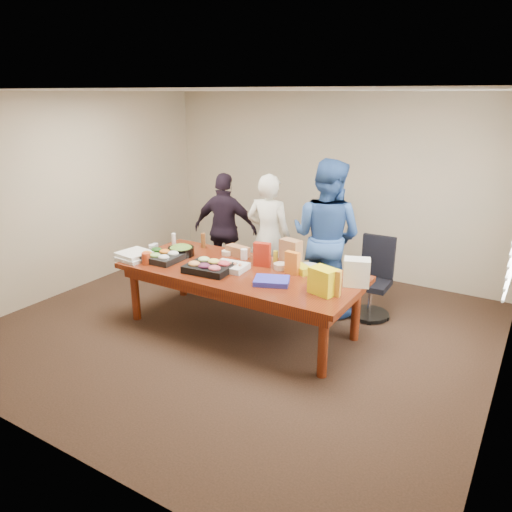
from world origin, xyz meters
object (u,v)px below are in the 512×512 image
Objects in this scene: office_chair at (372,281)px; person_center at (269,237)px; conference_table at (241,300)px; person_right at (326,237)px; sheet_cake at (230,267)px; salad_bowl at (181,251)px.

person_center is at bearing -177.81° from office_chair.
person_right is at bearing 60.40° from conference_table.
person_right is (0.81, 0.03, 0.12)m from person_center.
office_chair is at bearing 42.76° from conference_table.
conference_table is at bearing 25.67° from sheet_cake.
office_chair is at bearing -171.02° from person_right.
sheet_cake is (-0.10, -0.06, 0.41)m from conference_table.
conference_table is 8.68× the size of salad_bowl.
person_center is 4.41× the size of sheet_cake.
sheet_cake is 0.82m from salad_bowl.
person_right is 6.02× the size of salad_bowl.
salad_bowl is (-0.91, 0.05, 0.43)m from conference_table.
salad_bowl is at bearing 36.94° from person_right.
person_right reaches higher than office_chair.
office_chair is 0.78m from person_right.
sheet_cake is at bearing 88.38° from person_center.
person_right is at bearing 174.47° from person_center.
person_center is 1.20m from salad_bowl.
person_right reaches higher than sheet_cake.
salad_bowl reaches higher than conference_table.
office_chair is 1.77m from sheet_cake.
person_center is at bearing 5.39° from person_right.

